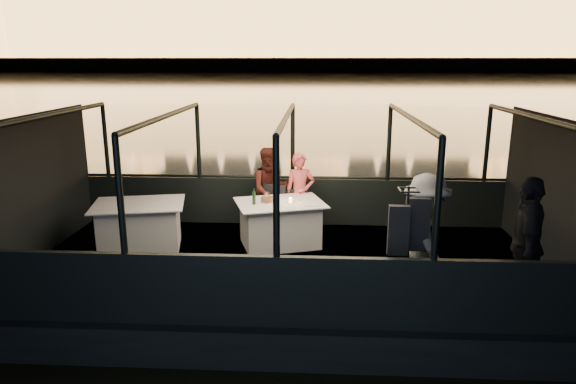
# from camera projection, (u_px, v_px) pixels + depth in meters

# --- Properties ---
(river_water) EXTENTS (500.00, 500.00, 0.00)m
(river_water) POSITION_uv_depth(u_px,v_px,m) (314.00, 82.00, 85.56)
(river_water) COLOR black
(river_water) RESTS_ON ground
(boat_hull) EXTENTS (8.60, 4.40, 1.00)m
(boat_hull) POSITION_uv_depth(u_px,v_px,m) (287.00, 291.00, 8.24)
(boat_hull) COLOR black
(boat_hull) RESTS_ON river_water
(boat_deck) EXTENTS (8.00, 4.00, 0.04)m
(boat_deck) POSITION_uv_depth(u_px,v_px,m) (287.00, 264.00, 8.12)
(boat_deck) COLOR black
(boat_deck) RESTS_ON boat_hull
(gunwale_port) EXTENTS (8.00, 0.08, 0.90)m
(gunwale_port) POSITION_uv_depth(u_px,v_px,m) (293.00, 201.00, 9.94)
(gunwale_port) COLOR black
(gunwale_port) RESTS_ON boat_deck
(gunwale_starboard) EXTENTS (8.00, 0.08, 0.90)m
(gunwale_starboard) POSITION_uv_depth(u_px,v_px,m) (277.00, 292.00, 6.07)
(gunwale_starboard) COLOR black
(gunwale_starboard) RESTS_ON boat_deck
(cabin_glass_port) EXTENTS (8.00, 0.02, 1.40)m
(cabin_glass_port) POSITION_uv_depth(u_px,v_px,m) (293.00, 142.00, 9.65)
(cabin_glass_port) COLOR #99B2B2
(cabin_glass_port) RESTS_ON gunwale_port
(cabin_glass_starboard) EXTENTS (8.00, 0.02, 1.40)m
(cabin_glass_starboard) POSITION_uv_depth(u_px,v_px,m) (276.00, 198.00, 5.78)
(cabin_glass_starboard) COLOR #99B2B2
(cabin_glass_starboard) RESTS_ON gunwale_starboard
(cabin_roof_glass) EXTENTS (8.00, 4.00, 0.02)m
(cabin_roof_glass) POSITION_uv_depth(u_px,v_px,m) (287.00, 117.00, 7.54)
(cabin_roof_glass) COLOR #99B2B2
(cabin_roof_glass) RESTS_ON boat_deck
(end_wall_fore) EXTENTS (0.02, 4.00, 2.30)m
(end_wall_fore) POSITION_uv_depth(u_px,v_px,m) (32.00, 189.00, 8.04)
(end_wall_fore) COLOR black
(end_wall_fore) RESTS_ON boat_deck
(end_wall_aft) EXTENTS (0.02, 4.00, 2.30)m
(end_wall_aft) POSITION_uv_depth(u_px,v_px,m) (555.00, 196.00, 7.61)
(end_wall_aft) COLOR black
(end_wall_aft) RESTS_ON boat_deck
(canopy_ribs) EXTENTS (8.00, 4.00, 2.30)m
(canopy_ribs) POSITION_uv_depth(u_px,v_px,m) (287.00, 192.00, 7.83)
(canopy_ribs) COLOR black
(canopy_ribs) RESTS_ON boat_deck
(embankment) EXTENTS (400.00, 140.00, 6.00)m
(embankment) POSITION_uv_depth(u_px,v_px,m) (316.00, 66.00, 210.95)
(embankment) COLOR #423D33
(embankment) RESTS_ON ground
(dining_table_central) EXTENTS (1.70, 1.44, 0.77)m
(dining_table_central) POSITION_uv_depth(u_px,v_px,m) (280.00, 223.00, 8.80)
(dining_table_central) COLOR silver
(dining_table_central) RESTS_ON boat_deck
(dining_table_aft) EXTENTS (1.67, 1.36, 0.79)m
(dining_table_aft) POSITION_uv_depth(u_px,v_px,m) (140.00, 226.00, 8.65)
(dining_table_aft) COLOR white
(dining_table_aft) RESTS_ON boat_deck
(chair_port_left) EXTENTS (0.53, 0.53, 0.90)m
(chair_port_left) POSITION_uv_depth(u_px,v_px,m) (274.00, 212.00, 9.23)
(chair_port_left) COLOR black
(chair_port_left) RESTS_ON boat_deck
(chair_port_right) EXTENTS (0.40, 0.40, 0.81)m
(chair_port_right) POSITION_uv_depth(u_px,v_px,m) (297.00, 212.00, 9.26)
(chair_port_right) COLOR black
(chair_port_right) RESTS_ON boat_deck
(coat_stand) EXTENTS (0.52, 0.45, 1.63)m
(coat_stand) POSITION_uv_depth(u_px,v_px,m) (405.00, 243.00, 6.39)
(coat_stand) COLOR black
(coat_stand) RESTS_ON boat_deck
(person_woman_coral) EXTENTS (0.57, 0.41, 1.48)m
(person_woman_coral) POSITION_uv_depth(u_px,v_px,m) (300.00, 193.00, 9.39)
(person_woman_coral) COLOR #E45354
(person_woman_coral) RESTS_ON boat_deck
(person_man_maroon) EXTENTS (0.91, 0.81, 1.56)m
(person_man_maroon) POSITION_uv_depth(u_px,v_px,m) (270.00, 191.00, 9.50)
(person_man_maroon) COLOR #401712
(person_man_maroon) RESTS_ON boat_deck
(passenger_stripe) EXTENTS (0.75, 1.17, 1.71)m
(passenger_stripe) POSITION_uv_depth(u_px,v_px,m) (425.00, 238.00, 6.72)
(passenger_stripe) COLOR silver
(passenger_stripe) RESTS_ON boat_deck
(passenger_dark) EXTENTS (0.75, 1.12, 1.75)m
(passenger_dark) POSITION_uv_depth(u_px,v_px,m) (526.00, 246.00, 6.42)
(passenger_dark) COLOR black
(passenger_dark) RESTS_ON boat_deck
(wine_bottle) EXTENTS (0.07, 0.07, 0.27)m
(wine_bottle) POSITION_uv_depth(u_px,v_px,m) (254.00, 196.00, 8.55)
(wine_bottle) COLOR #133617
(wine_bottle) RESTS_ON dining_table_central
(bread_basket) EXTENTS (0.28, 0.28, 0.08)m
(bread_basket) POSITION_uv_depth(u_px,v_px,m) (267.00, 199.00, 8.73)
(bread_basket) COLOR brown
(bread_basket) RESTS_ON dining_table_central
(amber_candle) EXTENTS (0.06, 0.06, 0.08)m
(amber_candle) POSITION_uv_depth(u_px,v_px,m) (290.00, 200.00, 8.69)
(amber_candle) COLOR yellow
(amber_candle) RESTS_ON dining_table_central
(plate_near) EXTENTS (0.33, 0.33, 0.02)m
(plate_near) POSITION_uv_depth(u_px,v_px,m) (311.00, 204.00, 8.54)
(plate_near) COLOR white
(plate_near) RESTS_ON dining_table_central
(plate_far) EXTENTS (0.28, 0.28, 0.01)m
(plate_far) POSITION_uv_depth(u_px,v_px,m) (267.00, 199.00, 8.85)
(plate_far) COLOR silver
(plate_far) RESTS_ON dining_table_central
(wine_glass_white) EXTENTS (0.08, 0.08, 0.19)m
(wine_glass_white) POSITION_uv_depth(u_px,v_px,m) (266.00, 199.00, 8.56)
(wine_glass_white) COLOR silver
(wine_glass_white) RESTS_ON dining_table_central
(wine_glass_red) EXTENTS (0.06, 0.06, 0.18)m
(wine_glass_red) POSITION_uv_depth(u_px,v_px,m) (300.00, 195.00, 8.79)
(wine_glass_red) COLOR silver
(wine_glass_red) RESTS_ON dining_table_central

